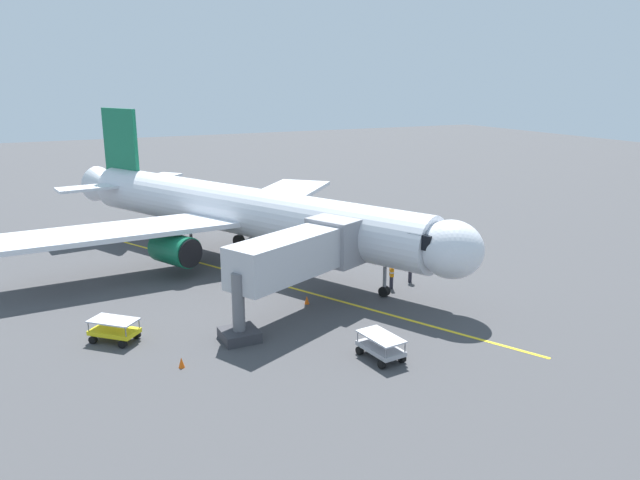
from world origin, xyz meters
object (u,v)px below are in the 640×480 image
at_px(jet_bridge, 304,253).
at_px(ground_crew_marshaller, 392,276).
at_px(baggage_cart_portside, 381,347).
at_px(airplane, 238,211).
at_px(baggage_cart_near_nose, 114,330).
at_px(ground_crew_wing_walker, 410,270).
at_px(safety_cone_nose_left, 307,300).
at_px(safety_cone_wing_starboard, 435,246).
at_px(safety_cone_wing_port, 392,266).
at_px(safety_cone_nose_right, 181,362).

distance_m(jet_bridge, ground_crew_marshaller, 7.85).
relative_size(jet_bridge, ground_crew_marshaller, 6.48).
bearing_deg(baggage_cart_portside, ground_crew_marshaller, -125.26).
height_order(airplane, jet_bridge, airplane).
bearing_deg(airplane, baggage_cart_near_nose, 46.68).
relative_size(ground_crew_marshaller, ground_crew_wing_walker, 1.00).
height_order(ground_crew_marshaller, safety_cone_nose_left, ground_crew_marshaller).
distance_m(airplane, safety_cone_nose_left, 12.06).
bearing_deg(safety_cone_nose_left, safety_cone_wing_starboard, -154.90).
xyz_separation_m(jet_bridge, safety_cone_wing_starboard, (-16.04, -8.25, -3.49)).
relative_size(ground_crew_marshaller, safety_cone_nose_left, 3.11).
relative_size(baggage_cart_near_nose, safety_cone_wing_port, 5.18).
bearing_deg(ground_crew_marshaller, jet_bridge, 9.53).
relative_size(jet_bridge, safety_cone_wing_starboard, 20.13).
bearing_deg(jet_bridge, safety_cone_nose_left, -122.54).
bearing_deg(safety_cone_nose_left, baggage_cart_portside, 90.76).
bearing_deg(safety_cone_wing_port, ground_crew_marshaller, 56.65).
xyz_separation_m(baggage_cart_near_nose, safety_cone_nose_right, (-2.55, 4.84, -0.38)).
bearing_deg(baggage_cart_near_nose, safety_cone_nose_left, -177.27).
bearing_deg(safety_cone_wing_starboard, safety_cone_nose_left, 25.10).
distance_m(airplane, baggage_cart_near_nose, 16.86).
bearing_deg(safety_cone_wing_port, baggage_cart_portside, 55.27).
bearing_deg(safety_cone_wing_starboard, ground_crew_wing_walker, 43.14).
height_order(ground_crew_wing_walker, baggage_cart_portside, ground_crew_wing_walker).
xyz_separation_m(jet_bridge, safety_cone_wing_port, (-9.55, -4.78, -3.49)).
xyz_separation_m(airplane, safety_cone_nose_right, (8.78, 16.86, -3.73)).
xyz_separation_m(airplane, safety_cone_nose_left, (-0.69, 11.45, -3.73)).
relative_size(airplane, safety_cone_nose_left, 68.70).
relative_size(jet_bridge, safety_cone_wing_port, 20.13).
distance_m(jet_bridge, safety_cone_wing_port, 11.23).
height_order(ground_crew_wing_walker, safety_cone_nose_left, ground_crew_wing_walker).
xyz_separation_m(ground_crew_wing_walker, safety_cone_wing_starboard, (-6.89, -6.46, -0.61)).
xyz_separation_m(ground_crew_marshaller, safety_cone_wing_starboard, (-8.84, -7.04, -0.61)).
distance_m(safety_cone_wing_port, safety_cone_wing_starboard, 7.36).
xyz_separation_m(ground_crew_marshaller, ground_crew_wing_walker, (-1.95, -0.58, 0.00)).
xyz_separation_m(airplane, ground_crew_wing_walker, (-9.17, 10.70, -3.12)).
xyz_separation_m(airplane, safety_cone_wing_starboard, (-16.06, 4.25, -3.73)).
bearing_deg(ground_crew_wing_walker, ground_crew_marshaller, 16.67).
distance_m(ground_crew_wing_walker, safety_cone_wing_port, 3.08).
height_order(ground_crew_wing_walker, baggage_cart_near_nose, ground_crew_wing_walker).
bearing_deg(baggage_cart_portside, baggage_cart_near_nose, -34.47).
height_order(ground_crew_wing_walker, safety_cone_wing_port, ground_crew_wing_walker).
bearing_deg(safety_cone_nose_left, ground_crew_marshaller, -178.59).
bearing_deg(baggage_cart_portside, safety_cone_wing_starboard, -133.43).
relative_size(safety_cone_wing_port, safety_cone_wing_starboard, 1.00).
height_order(safety_cone_nose_left, safety_cone_wing_port, same).
xyz_separation_m(safety_cone_wing_port, safety_cone_wing_starboard, (-6.49, -3.47, 0.00)).
bearing_deg(airplane, baggage_cart_portside, 92.28).
relative_size(baggage_cart_near_nose, baggage_cart_portside, 1.04).
height_order(jet_bridge, baggage_cart_portside, jet_bridge).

